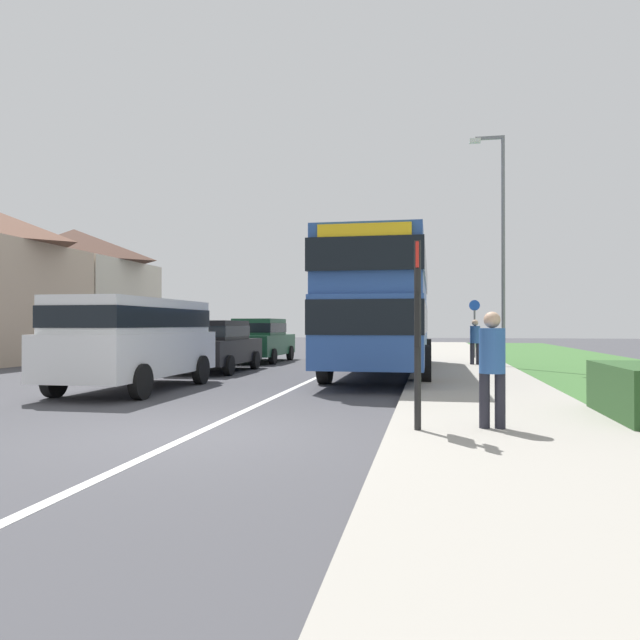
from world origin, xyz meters
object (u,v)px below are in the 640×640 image
at_px(double_decker_bus, 383,303).
at_px(cycle_route_sign, 475,326).
at_px(pedestrian_at_stop, 492,364).
at_px(bus_stop_sign, 418,321).
at_px(parked_car_black, 215,344).
at_px(pedestrian_walking_away, 475,340).
at_px(street_lamp_mid, 500,236).
at_px(parked_car_dark_green, 261,338).
at_px(parked_van_white, 135,336).

relative_size(double_decker_bus, cycle_route_sign, 4.17).
relative_size(pedestrian_at_stop, bus_stop_sign, 0.64).
bearing_deg(parked_car_black, pedestrian_walking_away, 22.22).
bearing_deg(street_lamp_mid, cycle_route_sign, 95.18).
relative_size(double_decker_bus, bus_stop_sign, 4.04).
xyz_separation_m(pedestrian_at_stop, pedestrian_walking_away, (0.70, 12.99, 0.00)).
height_order(double_decker_bus, parked_car_dark_green, double_decker_bus).
distance_m(parked_car_black, pedestrian_walking_away, 8.84).
xyz_separation_m(double_decker_bus, pedestrian_walking_away, (2.89, 3.48, -1.17)).
bearing_deg(street_lamp_mid, double_decker_bus, -143.23).
xyz_separation_m(bus_stop_sign, cycle_route_sign, (1.96, 17.66, -0.11)).
xyz_separation_m(pedestrian_at_stop, cycle_route_sign, (0.99, 17.37, 0.45)).
xyz_separation_m(parked_van_white, parked_car_black, (-0.05, 5.29, -0.35)).
bearing_deg(parked_car_black, bus_stop_sign, -56.75).
bearing_deg(cycle_route_sign, double_decker_bus, -112.02).
height_order(parked_car_black, bus_stop_sign, bus_stop_sign).
bearing_deg(parked_car_black, parked_car_dark_green, 89.95).
relative_size(pedestrian_at_stop, street_lamp_mid, 0.22).
relative_size(double_decker_bus, street_lamp_mid, 1.35).
bearing_deg(pedestrian_at_stop, double_decker_bus, 102.97).
distance_m(cycle_route_sign, street_lamp_mid, 5.97).
distance_m(bus_stop_sign, cycle_route_sign, 17.77).
xyz_separation_m(pedestrian_walking_away, street_lamp_mid, (0.76, -0.76, 3.46)).
bearing_deg(pedestrian_walking_away, cycle_route_sign, 86.21).
bearing_deg(cycle_route_sign, parked_car_black, -137.67).
xyz_separation_m(parked_car_dark_green, bus_stop_sign, (6.51, -14.99, 0.60)).
distance_m(double_decker_bus, pedestrian_at_stop, 9.83).
bearing_deg(parked_car_dark_green, bus_stop_sign, -66.51).
bearing_deg(pedestrian_walking_away, bus_stop_sign, -97.16).
bearing_deg(parked_van_white, cycle_route_sign, 57.07).
xyz_separation_m(double_decker_bus, cycle_route_sign, (3.18, 7.86, -0.71)).
height_order(parked_van_white, pedestrian_walking_away, parked_van_white).
bearing_deg(pedestrian_walking_away, street_lamp_mid, -45.08).
relative_size(parked_van_white, pedestrian_at_stop, 3.04).
bearing_deg(bus_stop_sign, pedestrian_at_stop, 16.69).
bearing_deg(pedestrian_at_stop, parked_car_dark_green, 116.99).
bearing_deg(pedestrian_at_stop, bus_stop_sign, -163.31).
height_order(pedestrian_at_stop, street_lamp_mid, street_lamp_mid).
distance_m(pedestrian_at_stop, bus_stop_sign, 1.16).
bearing_deg(bus_stop_sign, pedestrian_walking_away, 82.84).
bearing_deg(parked_van_white, street_lamp_mid, 41.53).
bearing_deg(parked_car_dark_green, cycle_route_sign, 17.54).
distance_m(parked_car_black, parked_car_dark_green, 5.04).
xyz_separation_m(double_decker_bus, street_lamp_mid, (3.64, 2.72, 2.29)).
xyz_separation_m(double_decker_bus, parked_car_dark_green, (-5.29, 5.18, -1.20)).
height_order(double_decker_bus, pedestrian_walking_away, double_decker_bus).
relative_size(bus_stop_sign, street_lamp_mid, 0.34).
bearing_deg(cycle_route_sign, pedestrian_at_stop, -93.25).
bearing_deg(bus_stop_sign, double_decker_bus, 97.09).
distance_m(parked_car_black, pedestrian_at_stop, 12.22).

